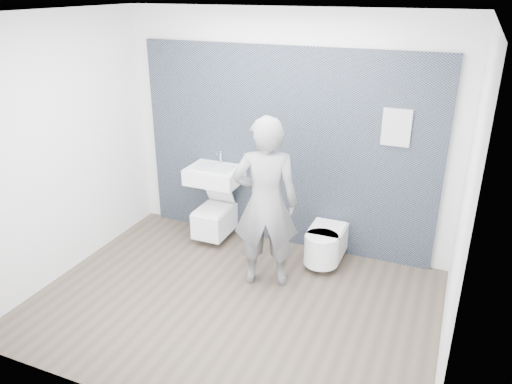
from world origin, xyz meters
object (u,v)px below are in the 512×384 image
at_px(toilet_square, 215,219).
at_px(toilet_rounded, 325,244).
at_px(washbasin, 214,175).
at_px(visitor, 266,204).

height_order(toilet_square, toilet_rounded, toilet_square).
bearing_deg(washbasin, toilet_rounded, -3.82).
xyz_separation_m(toilet_square, visitor, (0.95, -0.66, 0.65)).
xyz_separation_m(toilet_rounded, visitor, (-0.50, -0.60, 0.67)).
height_order(washbasin, toilet_square, washbasin).
bearing_deg(washbasin, toilet_square, -90.00).
height_order(toilet_rounded, visitor, visitor).
xyz_separation_m(washbasin, visitor, (0.95, -0.70, 0.07)).
bearing_deg(visitor, toilet_square, -53.86).
relative_size(washbasin, toilet_square, 0.91).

